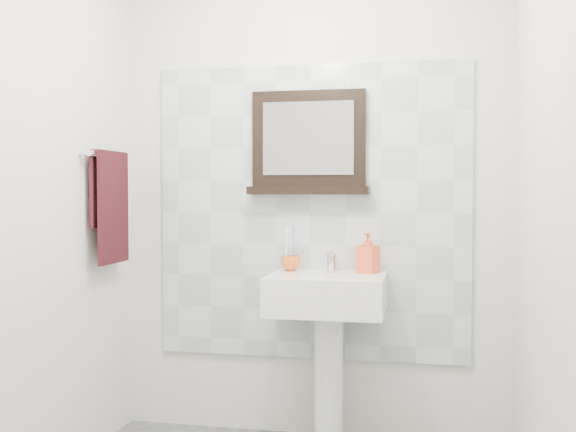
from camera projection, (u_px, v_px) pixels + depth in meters
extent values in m
cube|color=silver|center=(311.00, 193.00, 3.45)|extent=(2.00, 0.01, 2.50)
cube|color=silver|center=(122.00, 194.00, 1.29)|extent=(2.00, 0.01, 2.50)
cube|color=silver|center=(6.00, 193.00, 2.57)|extent=(0.01, 2.20, 2.50)
cube|color=silver|center=(560.00, 193.00, 2.17)|extent=(0.01, 2.20, 2.50)
cube|color=silver|center=(311.00, 212.00, 3.44)|extent=(1.60, 0.02, 1.50)
cylinder|color=white|center=(329.00, 379.00, 3.28)|extent=(0.14, 0.14, 0.68)
cube|color=white|center=(327.00, 293.00, 3.21)|extent=(0.55, 0.44, 0.18)
cylinder|color=silver|center=(326.00, 278.00, 3.18)|extent=(0.32, 0.32, 0.02)
cylinder|color=#4C4C4F|center=(326.00, 276.00, 3.18)|extent=(0.04, 0.04, 0.00)
cylinder|color=silver|center=(331.00, 262.00, 3.35)|extent=(0.04, 0.04, 0.09)
cylinder|color=silver|center=(330.00, 259.00, 3.30)|extent=(0.02, 0.10, 0.02)
cube|color=silver|center=(332.00, 252.00, 3.36)|extent=(0.02, 0.07, 0.01)
imported|color=orange|center=(290.00, 263.00, 3.36)|extent=(0.11, 0.11, 0.07)
cylinder|color=white|center=(286.00, 250.00, 3.35)|extent=(0.01, 0.01, 0.19)
cube|color=white|center=(286.00, 229.00, 3.35)|extent=(0.01, 0.01, 0.03)
cylinder|color=#558AC3|center=(293.00, 250.00, 3.35)|extent=(0.01, 0.01, 0.19)
cube|color=#558AC3|center=(293.00, 229.00, 3.35)|extent=(0.01, 0.01, 0.03)
cylinder|color=white|center=(291.00, 250.00, 3.38)|extent=(0.01, 0.01, 0.19)
cube|color=white|center=(291.00, 229.00, 3.38)|extent=(0.01, 0.01, 0.03)
imported|color=#FD2D1D|center=(368.00, 253.00, 3.28)|extent=(0.12, 0.12, 0.20)
cube|color=black|center=(309.00, 139.00, 3.41)|extent=(0.58, 0.06, 0.48)
cube|color=#99999E|center=(308.00, 138.00, 3.37)|extent=(0.46, 0.01, 0.37)
cube|color=black|center=(308.00, 190.00, 3.39)|extent=(0.62, 0.11, 0.04)
cylinder|color=silver|center=(109.00, 155.00, 3.29)|extent=(0.03, 0.40, 0.03)
cylinder|color=silver|center=(84.00, 153.00, 3.11)|extent=(0.05, 0.02, 0.02)
cylinder|color=silver|center=(121.00, 157.00, 3.48)|extent=(0.05, 0.02, 0.02)
cube|color=black|center=(113.00, 210.00, 3.30)|extent=(0.02, 0.30, 0.52)
cube|color=black|center=(106.00, 192.00, 3.30)|extent=(0.02, 0.30, 0.34)
cube|color=black|center=(109.00, 154.00, 3.29)|extent=(0.06, 0.30, 0.03)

